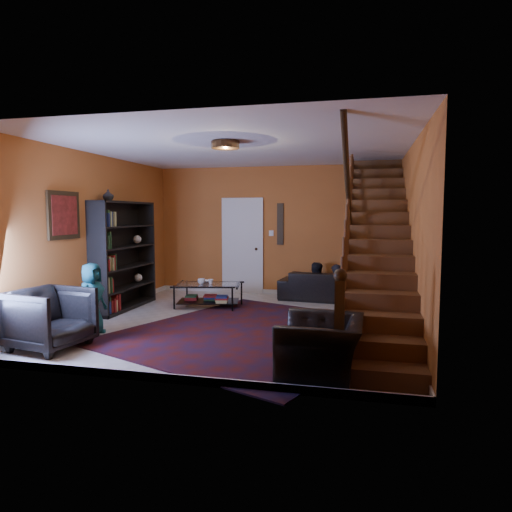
{
  "coord_description": "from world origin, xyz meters",
  "views": [
    {
      "loc": [
        1.92,
        -7.05,
        1.77
      ],
      "look_at": [
        0.16,
        0.4,
        1.06
      ],
      "focal_mm": 32.0,
      "sensor_mm": 36.0,
      "label": 1
    }
  ],
  "objects_px": {
    "armchair_right": "(321,348)",
    "armchair_left": "(50,319)",
    "sofa": "(330,286)",
    "bookshelf": "(125,257)",
    "coffee_table": "(208,294)"
  },
  "relations": [
    {
      "from": "coffee_table",
      "to": "bookshelf",
      "type": "bearing_deg",
      "value": -162.76
    },
    {
      "from": "armchair_right",
      "to": "armchair_left",
      "type": "bearing_deg",
      "value": -92.75
    },
    {
      "from": "bookshelf",
      "to": "coffee_table",
      "type": "distance_m",
      "value": 1.7
    },
    {
      "from": "sofa",
      "to": "armchair_left",
      "type": "distance_m",
      "value": 5.4
    },
    {
      "from": "sofa",
      "to": "armchair_right",
      "type": "distance_m",
      "value": 4.5
    },
    {
      "from": "sofa",
      "to": "coffee_table",
      "type": "relative_size",
      "value": 1.55
    },
    {
      "from": "armchair_right",
      "to": "sofa",
      "type": "bearing_deg",
      "value": -176.01
    },
    {
      "from": "sofa",
      "to": "armchair_right",
      "type": "xyz_separation_m",
      "value": [
        0.24,
        -4.5,
        0.03
      ]
    },
    {
      "from": "bookshelf",
      "to": "armchair_right",
      "type": "xyz_separation_m",
      "value": [
        3.9,
        -2.8,
        -0.64
      ]
    },
    {
      "from": "armchair_left",
      "to": "armchair_right",
      "type": "bearing_deg",
      "value": -84.16
    },
    {
      "from": "bookshelf",
      "to": "armchair_left",
      "type": "relative_size",
      "value": 2.25
    },
    {
      "from": "armchair_left",
      "to": "coffee_table",
      "type": "distance_m",
      "value": 3.23
    },
    {
      "from": "bookshelf",
      "to": "sofa",
      "type": "height_order",
      "value": "bookshelf"
    },
    {
      "from": "armchair_left",
      "to": "armchair_right",
      "type": "distance_m",
      "value": 3.56
    },
    {
      "from": "sofa",
      "to": "coffee_table",
      "type": "distance_m",
      "value": 2.52
    }
  ]
}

